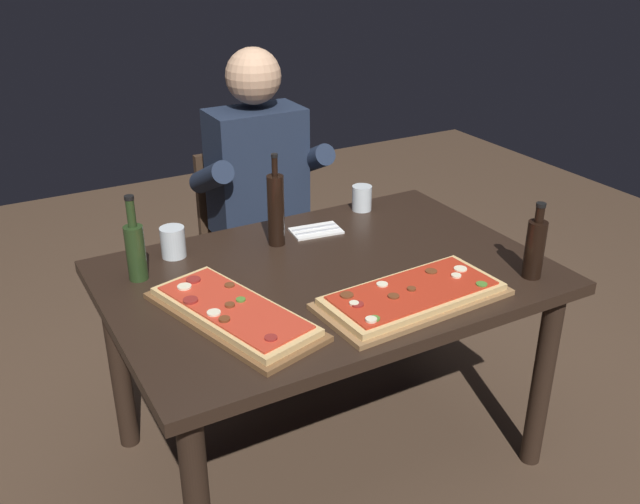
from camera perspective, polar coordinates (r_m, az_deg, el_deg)
ground_plane at (r=2.69m, az=0.54°, el=-15.81°), size 6.40×6.40×0.00m
dining_table at (r=2.31m, az=0.61°, el=-3.72°), size 1.40×0.96×0.74m
pizza_rectangular_front at (r=2.10m, az=7.54°, el=-3.56°), size 0.59×0.30×0.05m
pizza_rectangular_left at (r=2.02m, az=-7.10°, el=-4.90°), size 0.38×0.61×0.05m
wine_bottle_dark at (r=2.25m, az=-14.79°, el=0.25°), size 0.06×0.06×0.28m
oil_bottle_amber at (r=2.29m, az=17.09°, el=0.37°), size 0.06×0.06×0.25m
vinegar_bottle_green at (r=2.41m, az=-3.61°, el=3.52°), size 0.06×0.06×0.33m
tumbler_near_camera at (r=2.40m, az=-11.86°, el=0.66°), size 0.08×0.08×0.10m
tumbler_far_side at (r=2.74m, az=3.42°, el=4.28°), size 0.08×0.08×0.10m
napkin_cutlery_set at (r=2.56m, az=-0.33°, el=1.75°), size 0.19×0.13×0.01m
diner_chair at (r=3.11m, az=-5.48°, el=0.96°), size 0.44×0.44×0.87m
seated_diner at (r=2.91m, az=-4.71°, el=4.69°), size 0.53×0.41×1.33m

